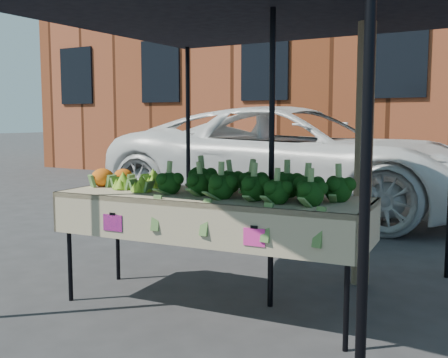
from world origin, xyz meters
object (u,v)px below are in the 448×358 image
vehicle (298,19)px  table (211,252)px  street_tree (367,26)px  canopy (237,132)px

vehicle → table: bearing=-166.1°
street_tree → vehicle: bearing=121.3°
canopy → vehicle: vehicle is taller
table → street_tree: bearing=55.9°
table → canopy: (0.02, 0.36, 0.92)m
street_tree → canopy: bearing=-133.1°
canopy → street_tree: (0.80, 0.86, 0.89)m
canopy → vehicle: (-1.19, 4.13, 1.64)m
table → canopy: 0.99m
vehicle → street_tree: (1.99, -3.27, -0.75)m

